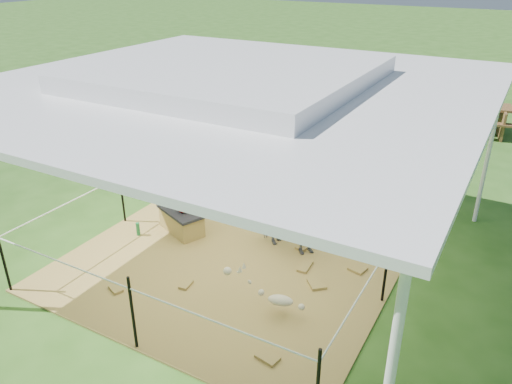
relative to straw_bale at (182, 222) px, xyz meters
The scene contains 13 objects.
ground 1.20m from the straw_bale, ahead, with size 90.00×90.00×0.00m, color #2D5919.
hay_patch 1.20m from the straw_bale, ahead, with size 4.60×4.60×0.03m, color brown.
canopy_tent 2.75m from the straw_bale, ahead, with size 6.30×6.30×2.90m.
rope_fence 1.26m from the straw_bale, ahead, with size 4.54×4.54×1.00m.
straw_bale is the anchor object (origin of this frame).
dark_cloth 0.20m from the straw_bale, 90.00° to the right, with size 0.85×0.44×0.04m, color black.
woman 0.66m from the straw_bale, ahead, with size 0.35×0.23×0.95m, color red.
green_bottle 0.71m from the straw_bale, 140.71° to the right, with size 0.06×0.06×0.22m, color #186E32.
pony 1.84m from the straw_bale, 10.42° to the left, with size 0.50×1.11×0.93m, color #4E4F54.
pink_hat 2.00m from the straw_bale, 10.42° to the left, with size 0.29×0.29×0.13m, color pink.
foal 2.62m from the straw_bale, 25.05° to the right, with size 0.89×0.50×0.50m, color beige, non-canonical shape.
picnic_table_near 8.61m from the straw_bale, 66.98° to the left, with size 1.78×1.28×0.74m, color #50331B.
distant_person 8.42m from the straw_bale, 69.52° to the left, with size 0.50×0.39×1.02m, color #3070B6.
Camera 1 is at (3.41, -5.49, 4.14)m, focal length 35.00 mm.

